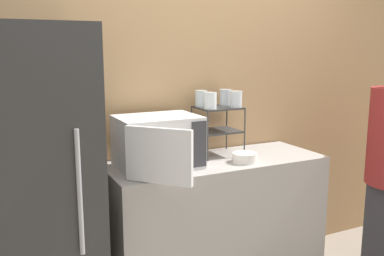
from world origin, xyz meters
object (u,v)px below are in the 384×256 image
bowl (245,158)px  microwave (158,142)px  glass_front_right (236,99)px  glass_back_left (201,98)px  refrigerator (25,195)px  glass_front_left (210,101)px  dish_rack (218,120)px  glass_back_right (225,97)px

bowl → microwave: bearing=166.9°
glass_front_right → glass_back_left: bearing=143.5°
bowl → refrigerator: refrigerator is taller
glass_front_left → refrigerator: size_ratio=0.06×
glass_front_left → bowl: glass_front_left is taller
microwave → bowl: 0.59m
microwave → glass_front_left: (0.40, 0.05, 0.23)m
glass_front_left → dish_rack: bearing=34.7°
glass_back_right → glass_back_left: (-0.19, 0.00, 0.00)m
microwave → glass_front_right: bearing=4.8°
glass_back_right → refrigerator: refrigerator is taller
glass_back_left → glass_back_right: bearing=-1.2°
dish_rack → glass_front_right: size_ratio=3.05×
microwave → bowl: bearing=-13.1°
glass_front_left → refrigerator: refrigerator is taller
glass_front_left → bowl: 0.44m
microwave → dish_rack: size_ratio=1.98×
bowl → refrigerator: bearing=177.3°
dish_rack → refrigerator: refrigerator is taller
microwave → glass_back_right: 0.67m
glass_back_right → glass_front_right: 0.14m
microwave → dish_rack: (0.50, 0.12, 0.08)m
microwave → glass_front_right: glass_front_right is taller
glass_back_right → glass_back_left: bearing=178.8°
dish_rack → glass_back_left: 0.19m
glass_front_left → refrigerator: (-1.19, -0.12, -0.43)m
glass_back_right → refrigerator: bearing=-169.6°
microwave → refrigerator: refrigerator is taller
bowl → glass_front_left: bearing=131.8°
glass_back_right → bowl: size_ratio=0.69×
dish_rack → glass_front_right: 0.19m
glass_front_left → glass_front_right: 0.20m
glass_front_left → glass_back_left: (0.00, 0.14, 0.00)m
glass_back_right → glass_front_left: bearing=-145.0°
microwave → glass_back_left: size_ratio=6.04×
microwave → bowl: size_ratio=4.14×
glass_front_right → bowl: size_ratio=0.69×
glass_back_right → glass_front_right: size_ratio=1.00×
glass_back_right → glass_back_left: same height
glass_back_left → bowl: bearing=-64.1°
glass_front_right → bowl: (-0.04, -0.18, -0.37)m
glass_front_right → glass_back_right: bearing=90.6°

